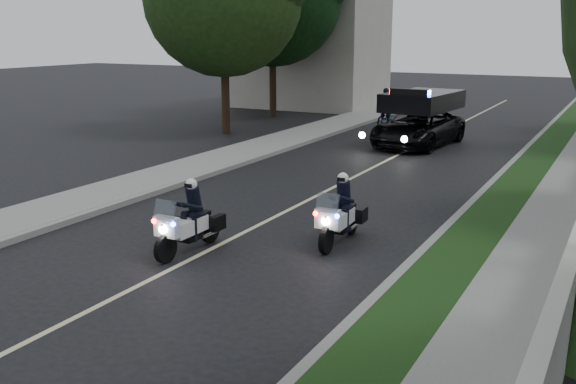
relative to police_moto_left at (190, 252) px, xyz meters
The scene contains 15 objects.
ground 0.42m from the police_moto_left, 42.74° to the right, with size 120.00×120.00×0.00m, color black.
curb_right 10.67m from the police_moto_left, 65.59° to the left, with size 0.20×60.00×0.15m, color gray.
grass_verge 10.98m from the police_moto_left, 62.26° to the left, with size 1.20×60.00×0.16m, color #193814.
sidewalk_right 11.64m from the police_moto_left, 56.59° to the left, with size 1.40×60.00×0.16m, color gray.
curb_left 10.43m from the police_moto_left, 111.32° to the left, with size 0.20×60.00×0.15m, color gray.
sidewalk_left 10.88m from the police_moto_left, 116.73° to the left, with size 2.00×60.00×0.16m, color gray.
building_far 27.70m from the police_moto_left, 110.65° to the left, with size 8.00×6.00×7.00m, color #A8A396.
lane_marking 9.72m from the police_moto_left, 88.18° to the left, with size 0.12×50.00×0.01m, color #BFB78C.
police_moto_left is the anchor object (origin of this frame).
police_moto_right 3.25m from the police_moto_left, 38.26° to the left, with size 0.64×1.83×1.56m, color silver, non-canonical shape.
police_suv 14.90m from the police_moto_left, 88.71° to the left, with size 2.38×5.15×2.50m, color black.
bicycle 19.33m from the police_moto_left, 97.63° to the left, with size 0.61×1.75×0.91m, color black.
cyclist 19.33m from the police_moto_left, 97.63° to the left, with size 0.60×0.40×1.67m, color black.
tree_left_near 16.32m from the police_moto_left, 120.37° to the left, with size 6.92×6.92×11.53m, color #203D14, non-canonical shape.
tree_left_far 22.25m from the police_moto_left, 114.62° to the left, with size 7.27×7.27×12.12m, color black, non-canonical shape.
Camera 1 is at (7.67, -10.39, 4.54)m, focal length 41.17 mm.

